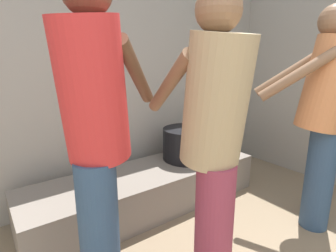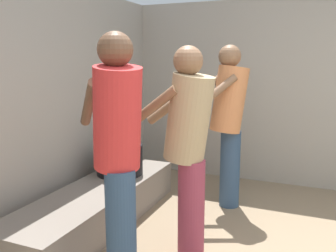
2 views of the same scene
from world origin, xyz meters
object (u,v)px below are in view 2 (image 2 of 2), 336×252
at_px(cook_in_tan_shirt, 188,141).
at_px(cook_in_red_shirt, 118,145).
at_px(cooking_pot_main, 120,159).
at_px(cook_in_orange_shirt, 228,117).

relative_size(cook_in_tan_shirt, cook_in_red_shirt, 0.96).
distance_m(cook_in_tan_shirt, cook_in_red_shirt, 0.57).
distance_m(cooking_pot_main, cook_in_orange_shirt, 1.17).
bearing_deg(cook_in_tan_shirt, cook_in_red_shirt, 148.11).
distance_m(cook_in_tan_shirt, cook_in_orange_shirt, 1.06).
xyz_separation_m(cooking_pot_main, cook_in_red_shirt, (-1.14, -0.67, 0.46)).
bearing_deg(cook_in_tan_shirt, cook_in_orange_shirt, -2.18).
height_order(cooking_pot_main, cook_in_tan_shirt, cook_in_tan_shirt).
bearing_deg(cooking_pot_main, cook_in_tan_shirt, -124.28).
distance_m(cooking_pot_main, cook_in_red_shirt, 1.40).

